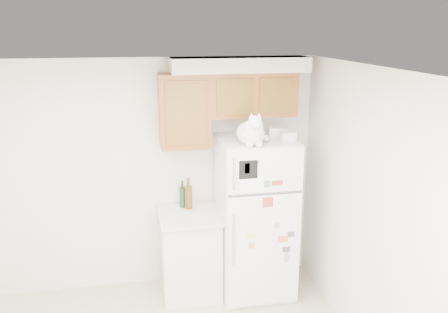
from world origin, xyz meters
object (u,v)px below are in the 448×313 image
object	(u,v)px
refrigerator	(255,217)
bottle_green	(182,194)
base_counter	(190,253)
cat	(252,132)
bottle_amber	(188,193)
storage_box_front	(287,136)
storage_box_back	(278,132)

from	to	relation	value
refrigerator	bottle_green	xyz separation A→B (m)	(-0.74, 0.26, 0.22)
base_counter	bottle_green	xyz separation A→B (m)	(-0.05, 0.19, 0.61)
base_counter	cat	world-z (taller)	cat
refrigerator	cat	bearing A→B (deg)	-116.42
refrigerator	bottle_amber	world-z (taller)	refrigerator
cat	base_counter	bearing A→B (deg)	152.43
base_counter	bottle_amber	world-z (taller)	bottle_amber
refrigerator	base_counter	world-z (taller)	refrigerator
base_counter	storage_box_front	distance (m)	1.62
bottle_green	storage_box_front	bearing A→B (deg)	-21.43
refrigerator	bottle_green	distance (m)	0.82
base_counter	cat	bearing A→B (deg)	-27.57
bottle_amber	cat	bearing A→B (deg)	-37.69
refrigerator	storage_box_back	bearing A→B (deg)	11.16
bottle_green	storage_box_back	bearing A→B (deg)	-12.49
storage_box_back	bottle_green	bearing A→B (deg)	-174.98
refrigerator	storage_box_back	xyz separation A→B (m)	(0.24, 0.05, 0.90)
bottle_green	bottle_amber	xyz separation A→B (m)	(0.06, -0.05, 0.02)
storage_box_back	bottle_amber	world-z (taller)	storage_box_back
storage_box_back	bottle_amber	bearing A→B (deg)	-172.65
refrigerator	cat	distance (m)	1.01
storage_box_front	base_counter	bearing A→B (deg)	158.93
refrigerator	cat	size ratio (longest dim) A/B	3.53
storage_box_back	bottle_amber	size ratio (longest dim) A/B	0.53
storage_box_back	cat	bearing A→B (deg)	-124.47
cat	bottle_amber	size ratio (longest dim) A/B	1.42
cat	storage_box_back	distance (m)	0.45
refrigerator	storage_box_front	size ratio (longest dim) A/B	11.33
storage_box_back	storage_box_front	bearing A→B (deg)	-61.35
storage_box_back	bottle_green	world-z (taller)	storage_box_back
cat	bottle_green	world-z (taller)	cat
refrigerator	storage_box_front	world-z (taller)	storage_box_front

